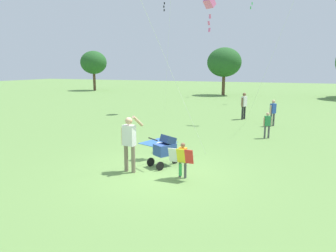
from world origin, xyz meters
The scene contains 11 objects.
ground_plane centered at (0.00, 0.00, 0.00)m, with size 120.00×120.00×0.00m, color #668E47.
treeline_distant centered at (6.80, 27.72, 3.62)m, with size 42.17×6.79×6.09m.
child_with_butterfly_kite centered at (0.86, -0.25, 0.63)m, with size 0.72×0.34×1.04m.
person_adult_flyer centered at (-0.80, -0.33, 1.02)m, with size 0.58×0.51×1.77m.
stroller centered at (-0.01, 0.60, 0.61)m, with size 0.86×1.08×1.03m.
kite_orange_delta centered at (1.46, 9.42, 6.63)m, with size 2.79×2.57×7.36m.
person_red_shirt centered at (1.03, 10.72, 0.97)m, with size 0.34×0.49×1.64m.
person_sitting_far centered at (2.80, 9.04, 0.85)m, with size 0.33×0.39×1.43m.
person_couple_left centered at (2.74, 5.92, 0.70)m, with size 0.34×0.26×1.18m.
picnic_blanket centered at (-1.46, 3.32, 0.01)m, with size 1.11×1.29×0.02m, color #3366B2.
cooler_box centered at (-0.72, 2.01, 0.18)m, with size 0.45×0.33×0.35m.
Camera 1 is at (3.58, -8.13, 3.14)m, focal length 32.44 mm.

